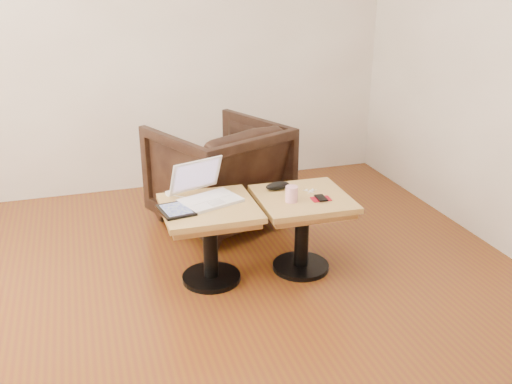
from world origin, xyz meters
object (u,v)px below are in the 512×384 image
object	(u,v)px
side_table_right	(302,215)
armchair	(219,174)
striped_cup	(292,194)
side_table_left	(210,224)
laptop	(206,192)

from	to	relation	value
side_table_right	armchair	distance (m)	0.94
side_table_right	striped_cup	world-z (taller)	striped_cup
side_table_left	side_table_right	size ratio (longest dim) A/B	0.99
striped_cup	armchair	distance (m)	0.99
side_table_right	laptop	xyz separation A→B (m)	(-0.60, 0.13, 0.18)
side_table_left	armchair	xyz separation A→B (m)	(0.27, 0.85, 0.01)
armchair	side_table_left	bearing A→B (deg)	48.68
side_table_left	striped_cup	xyz separation A→B (m)	(0.50, -0.10, 0.18)
side_table_left	laptop	distance (m)	0.20
side_table_left	laptop	xyz separation A→B (m)	(0.00, 0.10, 0.18)
side_table_left	laptop	bearing A→B (deg)	89.80
side_table_left	laptop	world-z (taller)	laptop
side_table_left	armchair	world-z (taller)	armchair
side_table_right	striped_cup	distance (m)	0.21
striped_cup	side_table_right	bearing A→B (deg)	30.27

